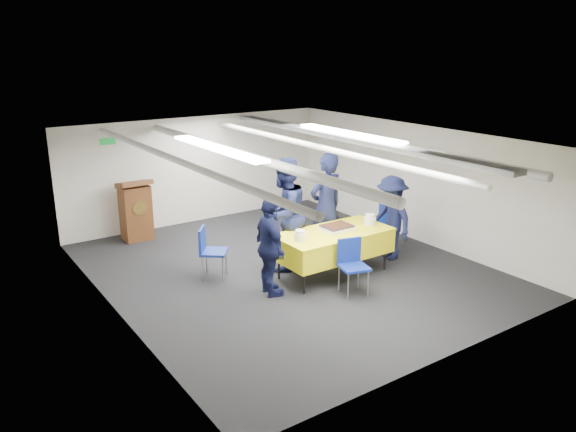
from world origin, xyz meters
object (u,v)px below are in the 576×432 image
object	(u,v)px
serving_table	(333,243)
sheet_cake	(337,228)
sailor_a	(326,207)
sailor_b	(284,214)
podium	(136,210)
chair_near	(352,260)
chair_left	(209,247)
chair_right	(384,222)
sailor_c	(270,247)
sailor_d	(391,218)

from	to	relation	value
serving_table	sheet_cake	world-z (taller)	sheet_cake
sailor_a	sailor_b	xyz separation A→B (m)	(-0.90, 0.01, 0.01)
podium	chair_near	bearing A→B (deg)	-66.57
sheet_cake	chair_left	distance (m)	2.17
chair_right	sailor_c	distance (m)	2.97
chair_left	sailor_c	bearing A→B (deg)	-67.74
podium	chair_near	size ratio (longest dim) A/B	1.44
chair_near	chair_left	world-z (taller)	same
serving_table	chair_left	world-z (taller)	chair_left
serving_table	sailor_a	bearing A→B (deg)	61.74
chair_right	chair_left	distance (m)	3.45
serving_table	sailor_c	xyz separation A→B (m)	(-1.31, -0.08, 0.23)
sailor_c	serving_table	bearing A→B (deg)	-76.77
sailor_c	podium	bearing A→B (deg)	21.80
serving_table	chair_near	bearing A→B (deg)	-106.54
podium	sailor_b	size ratio (longest dim) A/B	0.64
sailor_b	sailor_d	bearing A→B (deg)	138.77
chair_right	sailor_b	bearing A→B (deg)	173.28
serving_table	sheet_cake	size ratio (longest dim) A/B	3.84
sailor_b	sailor_d	world-z (taller)	sailor_b
chair_near	podium	bearing A→B (deg)	113.43
sailor_a	sailor_d	size ratio (longest dim) A/B	1.27
chair_left	sailor_a	world-z (taller)	sailor_a
serving_table	podium	xyz separation A→B (m)	(-2.11, 3.65, 0.05)
sailor_a	sailor_b	bearing A→B (deg)	-5.32
sailor_a	chair_left	bearing A→B (deg)	-15.05
sheet_cake	sailor_b	size ratio (longest dim) A/B	0.26
sheet_cake	sailor_d	xyz separation A→B (m)	(1.26, -0.01, -0.04)
sheet_cake	chair_left	xyz separation A→B (m)	(-1.88, 1.05, -0.28)
podium	sailor_c	xyz separation A→B (m)	(0.79, -3.73, 0.17)
sailor_a	podium	bearing A→B (deg)	-54.76
podium	sailor_c	bearing A→B (deg)	-77.99
podium	sailor_a	distance (m)	3.88
sailor_a	sailor_c	world-z (taller)	sailor_a
chair_left	sailor_c	size ratio (longest dim) A/B	0.55
chair_left	sailor_d	bearing A→B (deg)	-18.65
chair_right	sailor_a	xyz separation A→B (m)	(-1.24, 0.24, 0.45)
sheet_cake	chair_right	world-z (taller)	chair_right
chair_right	sailor_b	world-z (taller)	sailor_b
sailor_b	chair_right	bearing A→B (deg)	151.70
sailor_c	sailor_d	xyz separation A→B (m)	(2.66, 0.10, -0.02)
chair_near	sailor_d	size ratio (longest dim) A/B	0.57
chair_left	sailor_b	size ratio (longest dim) A/B	0.44
sailor_c	sailor_d	bearing A→B (deg)	-78.01
serving_table	sailor_b	size ratio (longest dim) A/B	1.00
chair_right	serving_table	bearing A→B (deg)	-164.54
chair_near	sailor_b	bearing A→B (deg)	102.73
serving_table	sailor_b	world-z (taller)	sailor_b
sailor_b	sailor_c	bearing A→B (deg)	23.15
podium	chair_near	distance (m)	4.76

